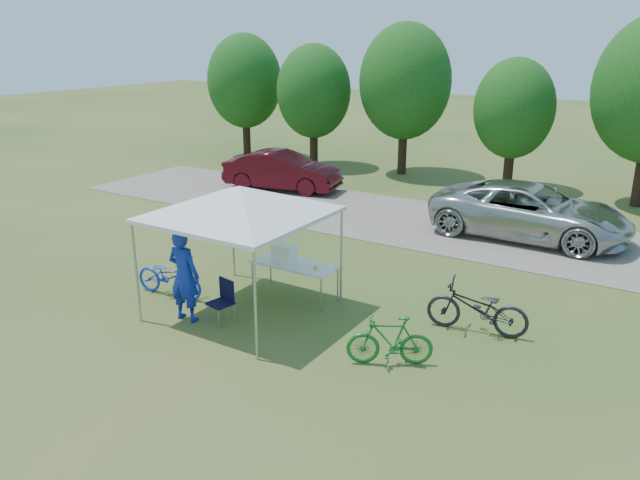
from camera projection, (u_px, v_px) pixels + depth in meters
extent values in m
plane|color=#2D5119|center=(244.00, 311.00, 13.25)|extent=(100.00, 100.00, 0.00)
cube|color=gray|center=(403.00, 220.00, 19.68)|extent=(24.00, 5.00, 0.02)
cylinder|color=#A5A5AA|center=(136.00, 273.00, 12.47)|extent=(0.05, 0.05, 2.10)
cylinder|color=#A5A5AA|center=(256.00, 306.00, 10.96)|extent=(0.05, 0.05, 2.10)
cylinder|color=#A5A5AA|center=(233.00, 234.00, 14.88)|extent=(0.05, 0.05, 2.10)
cylinder|color=#A5A5AA|center=(341.00, 257.00, 13.37)|extent=(0.05, 0.05, 2.10)
cube|color=silver|center=(240.00, 214.00, 12.58)|extent=(3.15, 3.15, 0.08)
pyramid|color=silver|center=(239.00, 186.00, 12.39)|extent=(4.53, 4.53, 0.55)
cylinder|color=#382314|center=(247.00, 136.00, 29.76)|extent=(0.36, 0.36, 1.89)
ellipsoid|color=#144711|center=(245.00, 81.00, 28.95)|extent=(3.46, 3.46, 4.32)
cylinder|color=#382314|center=(314.00, 146.00, 27.52)|extent=(0.36, 0.36, 1.75)
ellipsoid|color=#144711|center=(314.00, 91.00, 26.77)|extent=(3.20, 3.20, 4.00)
cylinder|color=#382314|center=(402.00, 150.00, 25.95)|extent=(0.36, 0.36, 2.03)
ellipsoid|color=#144711|center=(405.00, 82.00, 25.08)|extent=(3.71, 3.71, 4.64)
cylinder|color=#382314|center=(508.00, 167.00, 23.59)|extent=(0.36, 0.36, 1.61)
ellipsoid|color=#144711|center=(514.00, 108.00, 22.90)|extent=(2.94, 2.94, 3.68)
cylinder|color=#382314|center=(640.00, 176.00, 21.00)|extent=(0.36, 0.36, 2.10)
cube|color=white|center=(294.00, 264.00, 13.74)|extent=(1.93, 0.81, 0.04)
cylinder|color=#A5A5AA|center=(253.00, 278.00, 14.05)|extent=(0.04, 0.04, 0.75)
cylinder|color=#A5A5AA|center=(321.00, 295.00, 13.13)|extent=(0.04, 0.04, 0.75)
cylinder|color=#A5A5AA|center=(271.00, 268.00, 14.61)|extent=(0.04, 0.04, 0.75)
cylinder|color=#A5A5AA|center=(338.00, 284.00, 13.69)|extent=(0.04, 0.04, 0.75)
cube|color=black|center=(220.00, 303.00, 12.62)|extent=(0.53, 0.53, 0.04)
cube|color=black|center=(227.00, 289.00, 12.72)|extent=(0.44, 0.13, 0.44)
cylinder|color=#A5A5AA|center=(207.00, 314.00, 12.63)|extent=(0.02, 0.02, 0.39)
cylinder|color=#A5A5AA|center=(222.00, 319.00, 12.43)|extent=(0.02, 0.02, 0.39)
cylinder|color=#A5A5AA|center=(220.00, 308.00, 12.95)|extent=(0.02, 0.02, 0.39)
cylinder|color=#A5A5AA|center=(235.00, 312.00, 12.75)|extent=(0.02, 0.02, 0.39)
cube|color=white|center=(284.00, 254.00, 13.82)|extent=(0.50, 0.33, 0.33)
cube|color=white|center=(284.00, 246.00, 13.76)|extent=(0.52, 0.36, 0.04)
cylinder|color=gold|center=(315.00, 268.00, 13.39)|extent=(0.08, 0.08, 0.06)
imported|color=#13289B|center=(184.00, 275.00, 12.57)|extent=(0.74, 0.51, 1.96)
imported|color=#1736CA|center=(169.00, 277.00, 13.91)|extent=(1.78, 0.78, 0.91)
imported|color=#186C23|center=(390.00, 341.00, 10.99)|extent=(1.55, 1.14, 0.92)
imported|color=black|center=(477.00, 308.00, 12.15)|extent=(2.06, 1.00, 1.04)
imported|color=#B6B6B1|center=(530.00, 211.00, 17.78)|extent=(5.54, 2.56, 1.54)
imported|color=#420B13|center=(282.00, 171.00, 23.27)|extent=(4.56, 2.35, 1.43)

